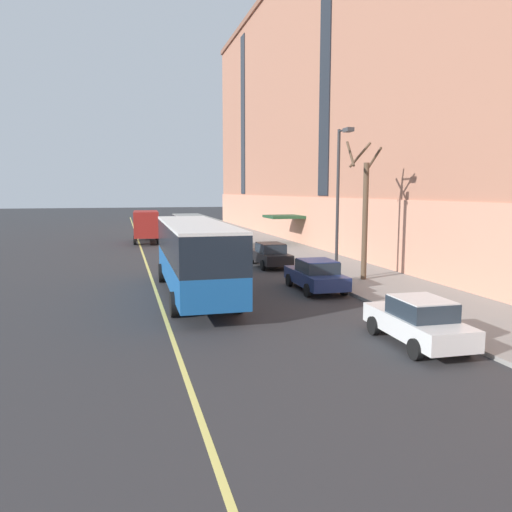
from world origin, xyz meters
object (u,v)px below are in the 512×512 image
at_px(parked_car_darkgray_1, 234,240).
at_px(parked_car_white_3, 418,321).
at_px(street_tree_mid_block, 364,212).
at_px(fire_hydrant, 237,236).
at_px(parked_car_black_5, 270,255).
at_px(box_truck, 146,225).
at_px(city_bus, 195,253).
at_px(street_lamp, 340,191).
at_px(parked_car_navy_4, 316,275).
at_px(parked_car_green_2, 215,232).

relative_size(parked_car_darkgray_1, parked_car_white_3, 1.02).
relative_size(parked_car_darkgray_1, street_tree_mid_block, 0.59).
bearing_deg(fire_hydrant, parked_car_black_5, -95.46).
height_order(parked_car_darkgray_1, box_truck, box_truck).
distance_m(city_bus, parked_car_darkgray_1, 19.29).
bearing_deg(fire_hydrant, city_bus, -107.20).
relative_size(street_tree_mid_block, street_lamp, 0.94).
bearing_deg(parked_car_navy_4, fire_hydrant, 86.12).
bearing_deg(parked_car_white_3, parked_car_black_5, 89.22).
xyz_separation_m(street_tree_mid_block, fire_hydrant, (-1.69, 23.29, -3.30)).
bearing_deg(fire_hydrant, street_tree_mid_block, -85.86).
relative_size(parked_car_white_3, box_truck, 0.61).
distance_m(parked_car_green_2, box_truck, 7.13).
relative_size(city_bus, parked_car_darkgray_1, 2.75).
distance_m(parked_car_darkgray_1, parked_car_navy_4, 18.50).
distance_m(parked_car_green_2, street_tree_mid_block, 25.80).
distance_m(parked_car_green_2, parked_car_white_3, 36.09).
relative_size(city_bus, street_lamp, 1.53).
xyz_separation_m(box_truck, street_tree_mid_block, (10.35, -23.99, 2.07)).
bearing_deg(box_truck, parked_car_white_3, -78.85).
distance_m(parked_car_white_3, box_truck, 35.36).
bearing_deg(parked_car_white_3, parked_car_green_2, 89.86).
bearing_deg(parked_car_navy_4, parked_car_black_5, 89.33).
bearing_deg(street_tree_mid_block, parked_car_navy_4, -154.22).
xyz_separation_m(parked_car_green_2, street_tree_mid_block, (3.43, -25.39, 3.01)).
height_order(parked_car_green_2, fire_hydrant, parked_car_green_2).
relative_size(city_bus, box_truck, 1.70).
bearing_deg(parked_car_navy_4, parked_car_darkgray_1, 90.04).
distance_m(city_bus, street_lamp, 8.35).
distance_m(parked_car_green_2, parked_car_black_5, 18.77).
bearing_deg(parked_car_green_2, city_bus, -102.43).
height_order(city_bus, parked_car_navy_4, city_bus).
bearing_deg(parked_car_green_2, box_truck, -168.52).
height_order(box_truck, street_tree_mid_block, street_tree_mid_block).
distance_m(street_tree_mid_block, street_lamp, 1.96).
xyz_separation_m(parked_car_navy_4, street_lamp, (1.79, 1.35, 4.12)).
distance_m(city_bus, parked_car_green_2, 27.50).
bearing_deg(parked_car_green_2, parked_car_darkgray_1, -89.75).
bearing_deg(parked_car_darkgray_1, street_tree_mid_block, -78.64).
relative_size(parked_car_white_3, parked_car_navy_4, 0.95).
height_order(parked_car_white_3, parked_car_black_5, same).
bearing_deg(parked_car_black_5, parked_car_navy_4, -90.67).
bearing_deg(parked_car_white_3, parked_car_navy_4, 89.11).
height_order(city_bus, fire_hydrant, city_bus).
bearing_deg(parked_car_darkgray_1, box_truck, 134.37).
bearing_deg(street_lamp, street_tree_mid_block, 9.98).
bearing_deg(parked_car_black_5, city_bus, -126.96).
height_order(parked_car_darkgray_1, parked_car_black_5, same).
bearing_deg(parked_car_black_5, street_lamp, -76.21).
xyz_separation_m(parked_car_darkgray_1, parked_car_white_3, (-0.13, -27.57, -0.00)).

